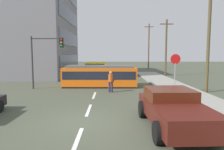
{
  "coord_description": "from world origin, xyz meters",
  "views": [
    {
      "loc": [
        1.16,
        -9.11,
        3.06
      ],
      "look_at": [
        1.32,
        8.4,
        1.26
      ],
      "focal_mm": 33.51,
      "sensor_mm": 36.0,
      "label": 1
    }
  ],
  "objects_px": {
    "streetcar_tram": "(100,76)",
    "utility_pole_mid": "(166,47)",
    "utility_pole_near": "(209,33)",
    "utility_pole_far": "(149,46)",
    "city_bus": "(96,69)",
    "stop_sign": "(175,65)",
    "traffic_light_mast": "(45,52)",
    "pickup_truck_parked": "(173,109)",
    "pedestrian_crossing": "(111,80)"
  },
  "relations": [
    {
      "from": "stop_sign",
      "to": "utility_pole_mid",
      "type": "relative_size",
      "value": 0.38
    },
    {
      "from": "utility_pole_far",
      "to": "traffic_light_mast",
      "type": "bearing_deg",
      "value": -119.54
    },
    {
      "from": "pedestrian_crossing",
      "to": "utility_pole_mid",
      "type": "relative_size",
      "value": 0.22
    },
    {
      "from": "stop_sign",
      "to": "traffic_light_mast",
      "type": "bearing_deg",
      "value": 167.91
    },
    {
      "from": "stop_sign",
      "to": "utility_pole_mid",
      "type": "distance_m",
      "value": 12.99
    },
    {
      "from": "utility_pole_far",
      "to": "city_bus",
      "type": "bearing_deg",
      "value": -124.42
    },
    {
      "from": "stop_sign",
      "to": "pickup_truck_parked",
      "type": "bearing_deg",
      "value": -107.65
    },
    {
      "from": "pedestrian_crossing",
      "to": "utility_pole_far",
      "type": "xyz_separation_m",
      "value": [
        7.57,
        25.01,
        3.66
      ]
    },
    {
      "from": "streetcar_tram",
      "to": "utility_pole_near",
      "type": "height_order",
      "value": "utility_pole_near"
    },
    {
      "from": "city_bus",
      "to": "utility_pole_mid",
      "type": "height_order",
      "value": "utility_pole_mid"
    },
    {
      "from": "streetcar_tram",
      "to": "utility_pole_mid",
      "type": "xyz_separation_m",
      "value": [
        8.54,
        9.18,
        2.96
      ]
    },
    {
      "from": "stop_sign",
      "to": "traffic_light_mast",
      "type": "distance_m",
      "value": 10.83
    },
    {
      "from": "city_bus",
      "to": "stop_sign",
      "type": "relative_size",
      "value": 1.86
    },
    {
      "from": "utility_pole_mid",
      "to": "stop_sign",
      "type": "bearing_deg",
      "value": -101.76
    },
    {
      "from": "city_bus",
      "to": "pedestrian_crossing",
      "type": "bearing_deg",
      "value": -80.28
    },
    {
      "from": "traffic_light_mast",
      "to": "streetcar_tram",
      "type": "bearing_deg",
      "value": 14.06
    },
    {
      "from": "streetcar_tram",
      "to": "pedestrian_crossing",
      "type": "xyz_separation_m",
      "value": [
        1.01,
        -2.88,
        -0.07
      ]
    },
    {
      "from": "pedestrian_crossing",
      "to": "utility_pole_mid",
      "type": "distance_m",
      "value": 14.54
    },
    {
      "from": "utility_pole_near",
      "to": "utility_pole_mid",
      "type": "relative_size",
      "value": 1.17
    },
    {
      "from": "pedestrian_crossing",
      "to": "utility_pole_far",
      "type": "bearing_deg",
      "value": 73.17
    },
    {
      "from": "pedestrian_crossing",
      "to": "pickup_truck_parked",
      "type": "bearing_deg",
      "value": -72.46
    },
    {
      "from": "pickup_truck_parked",
      "to": "utility_pole_near",
      "type": "distance_m",
      "value": 10.11
    },
    {
      "from": "utility_pole_near",
      "to": "utility_pole_far",
      "type": "bearing_deg",
      "value": 90.0
    },
    {
      "from": "city_bus",
      "to": "utility_pole_near",
      "type": "distance_m",
      "value": 15.17
    },
    {
      "from": "utility_pole_mid",
      "to": "utility_pole_far",
      "type": "relative_size",
      "value": 0.86
    },
    {
      "from": "traffic_light_mast",
      "to": "pedestrian_crossing",
      "type": "bearing_deg",
      "value": -17.04
    },
    {
      "from": "streetcar_tram",
      "to": "pedestrian_crossing",
      "type": "height_order",
      "value": "streetcar_tram"
    },
    {
      "from": "city_bus",
      "to": "traffic_light_mast",
      "type": "xyz_separation_m",
      "value": [
        -3.72,
        -9.45,
        2.14
      ]
    },
    {
      "from": "pickup_truck_parked",
      "to": "city_bus",
      "type": "bearing_deg",
      "value": 103.05
    },
    {
      "from": "pedestrian_crossing",
      "to": "utility_pole_near",
      "type": "height_order",
      "value": "utility_pole_near"
    },
    {
      "from": "stop_sign",
      "to": "utility_pole_far",
      "type": "bearing_deg",
      "value": 84.07
    },
    {
      "from": "streetcar_tram",
      "to": "utility_pole_mid",
      "type": "relative_size",
      "value": 0.88
    },
    {
      "from": "stop_sign",
      "to": "utility_pole_far",
      "type": "xyz_separation_m",
      "value": [
        2.65,
        25.54,
        2.41
      ]
    },
    {
      "from": "stop_sign",
      "to": "utility_pole_near",
      "type": "xyz_separation_m",
      "value": [
        2.65,
        0.42,
        2.43
      ]
    },
    {
      "from": "pickup_truck_parked",
      "to": "traffic_light_mast",
      "type": "bearing_deg",
      "value": 129.98
    },
    {
      "from": "pickup_truck_parked",
      "to": "utility_pole_far",
      "type": "xyz_separation_m",
      "value": [
        5.03,
        33.02,
        3.81
      ]
    },
    {
      "from": "utility_pole_far",
      "to": "pedestrian_crossing",
      "type": "bearing_deg",
      "value": -106.83
    },
    {
      "from": "streetcar_tram",
      "to": "utility_pole_far",
      "type": "xyz_separation_m",
      "value": [
        8.57,
        22.13,
        3.59
      ]
    },
    {
      "from": "streetcar_tram",
      "to": "utility_pole_far",
      "type": "relative_size",
      "value": 0.76
    },
    {
      "from": "city_bus",
      "to": "utility_pole_mid",
      "type": "relative_size",
      "value": 0.7
    },
    {
      "from": "traffic_light_mast",
      "to": "utility_pole_far",
      "type": "relative_size",
      "value": 0.51
    },
    {
      "from": "utility_pole_mid",
      "to": "pedestrian_crossing",
      "type": "bearing_deg",
      "value": -121.99
    },
    {
      "from": "utility_pole_near",
      "to": "utility_pole_far",
      "type": "distance_m",
      "value": 25.13
    },
    {
      "from": "streetcar_tram",
      "to": "pickup_truck_parked",
      "type": "height_order",
      "value": "streetcar_tram"
    },
    {
      "from": "streetcar_tram",
      "to": "pickup_truck_parked",
      "type": "relative_size",
      "value": 1.33
    },
    {
      "from": "utility_pole_mid",
      "to": "streetcar_tram",
      "type": "bearing_deg",
      "value": -132.94
    },
    {
      "from": "stop_sign",
      "to": "utility_pole_near",
      "type": "height_order",
      "value": "utility_pole_near"
    },
    {
      "from": "traffic_light_mast",
      "to": "utility_pole_near",
      "type": "distance_m",
      "value": 13.4
    },
    {
      "from": "streetcar_tram",
      "to": "utility_pole_near",
      "type": "relative_size",
      "value": 0.76
    },
    {
      "from": "utility_pole_mid",
      "to": "utility_pole_far",
      "type": "height_order",
      "value": "utility_pole_far"
    }
  ]
}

